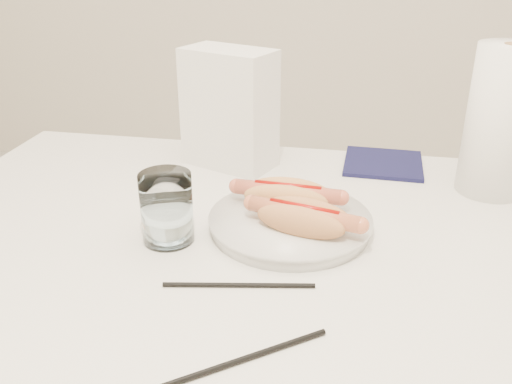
% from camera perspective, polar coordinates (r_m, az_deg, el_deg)
% --- Properties ---
extents(table, '(1.20, 0.80, 0.75)m').
position_cam_1_polar(table, '(0.87, 1.30, -8.30)').
color(table, white).
rests_on(table, ground).
extents(plate, '(0.32, 0.32, 0.02)m').
position_cam_1_polar(plate, '(0.87, 3.50, -3.30)').
color(plate, silver).
rests_on(plate, table).
extents(hotdog_left, '(0.17, 0.08, 0.05)m').
position_cam_1_polar(hotdog_left, '(0.88, 3.26, -0.40)').
color(hotdog_left, '#DF9B59').
rests_on(hotdog_left, plate).
extents(hotdog_right, '(0.17, 0.10, 0.05)m').
position_cam_1_polar(hotdog_right, '(0.82, 4.91, -2.67)').
color(hotdog_right, tan).
rests_on(hotdog_right, plate).
extents(water_glass, '(0.08, 0.08, 0.11)m').
position_cam_1_polar(water_glass, '(0.83, -9.13, -1.62)').
color(water_glass, white).
rests_on(water_glass, table).
extents(chopstick_near, '(0.20, 0.04, 0.01)m').
position_cam_1_polar(chopstick_near, '(0.74, -1.77, -9.51)').
color(chopstick_near, black).
rests_on(chopstick_near, table).
extents(chopstick_far, '(0.18, 0.14, 0.01)m').
position_cam_1_polar(chopstick_far, '(0.63, -1.88, -16.92)').
color(chopstick_far, black).
rests_on(chopstick_far, table).
extents(napkin_box, '(0.19, 0.15, 0.23)m').
position_cam_1_polar(napkin_box, '(1.08, -2.74, 8.50)').
color(napkin_box, white).
rests_on(napkin_box, table).
extents(navy_napkin, '(0.16, 0.16, 0.01)m').
position_cam_1_polar(navy_napkin, '(1.14, 12.89, 2.88)').
color(navy_napkin, '#111136').
rests_on(navy_napkin, table).
extents(paper_towel_roll, '(0.13, 0.13, 0.26)m').
position_cam_1_polar(paper_towel_roll, '(1.04, 23.78, 6.63)').
color(paper_towel_roll, white).
rests_on(paper_towel_roll, table).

